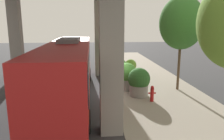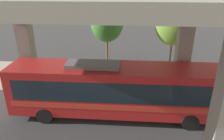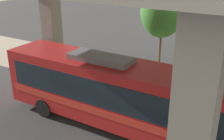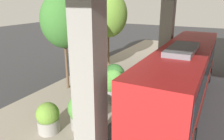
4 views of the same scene
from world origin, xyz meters
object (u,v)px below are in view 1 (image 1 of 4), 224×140
at_px(planter_middle, 118,68).
at_px(planter_front, 130,67).
at_px(fire_hydrant, 152,94).
at_px(planter_extra, 126,76).
at_px(street_tree_far, 182,23).
at_px(planter_back, 139,82).
at_px(bus, 68,67).

bearing_deg(planter_middle, planter_front, -139.45).
distance_m(fire_hydrant, planter_middle, 5.83).
height_order(fire_hydrant, planter_middle, planter_middle).
bearing_deg(planter_extra, street_tree_far, 174.90).
xyz_separation_m(planter_middle, planter_extra, (-0.13, 3.20, 0.11)).
relative_size(planter_back, street_tree_far, 0.29).
xyz_separation_m(planter_front, street_tree_far, (-2.48, 4.53, 3.80)).
xyz_separation_m(planter_back, street_tree_far, (-2.96, -1.08, 3.59)).
bearing_deg(bus, street_tree_far, -171.22).
bearing_deg(fire_hydrant, bus, -12.32).
bearing_deg(street_tree_far, planter_back, 19.99).
xyz_separation_m(bus, street_tree_far, (-7.24, -1.12, 2.56)).
distance_m(planter_front, street_tree_far, 6.41).
relative_size(planter_middle, planter_back, 0.95).
bearing_deg(planter_front, planter_middle, 40.55).
height_order(planter_back, street_tree_far, street_tree_far).
height_order(fire_hydrant, planter_back, planter_back).
relative_size(bus, planter_extra, 6.77).
height_order(fire_hydrant, planter_front, planter_front).
xyz_separation_m(fire_hydrant, street_tree_far, (-2.41, -2.17, 4.01)).
xyz_separation_m(bus, planter_back, (-4.28, -0.04, -1.03)).
relative_size(fire_hydrant, planter_front, 0.67).
bearing_deg(planter_middle, street_tree_far, 136.18).
bearing_deg(planter_front, street_tree_far, 118.66).
height_order(fire_hydrant, street_tree_far, street_tree_far).
height_order(planter_extra, street_tree_far, street_tree_far).
bearing_deg(planter_front, planter_back, 85.06).
relative_size(planter_middle, street_tree_far, 0.27).
height_order(bus, planter_extra, bus).
xyz_separation_m(fire_hydrant, planter_front, (0.06, -6.70, 0.22)).
bearing_deg(fire_hydrant, street_tree_far, -137.98).
distance_m(planter_middle, planter_extra, 3.20).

